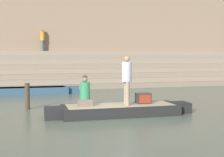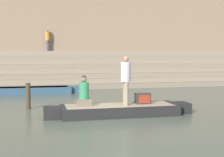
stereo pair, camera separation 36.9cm
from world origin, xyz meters
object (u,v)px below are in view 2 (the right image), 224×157
rowboat_main (119,110)px  person_rowing (84,94)px  moored_boat_shore (30,90)px  person_on_steps (47,39)px  tv_set (143,98)px  mooring_post (28,96)px  person_standing (126,77)px

rowboat_main → person_rowing: person_rowing is taller
moored_boat_shore → person_on_steps: bearing=78.8°
rowboat_main → person_on_steps: 14.69m
rowboat_main → person_on_steps: (-2.23, 14.11, 3.39)m
tv_set → mooring_post: mooring_post is taller
person_rowing → person_on_steps: size_ratio=0.67×
person_standing → tv_set: 1.15m
tv_set → person_on_steps: size_ratio=0.32×
person_standing → moored_boat_shore: bearing=129.2°
rowboat_main → person_rowing: bearing=176.3°
tv_set → moored_boat_shore: size_ratio=0.09×
rowboat_main → person_rowing: size_ratio=4.88×
rowboat_main → person_on_steps: person_on_steps is taller
person_standing → mooring_post: 4.38m
person_standing → person_rowing: bearing=-172.5°
person_standing → rowboat_main: bearing=162.3°
person_standing → moored_boat_shore: size_ratio=0.30×
mooring_post → person_on_steps: 12.32m
rowboat_main → mooring_post: bearing=144.6°
person_standing → person_rowing: 1.65m
rowboat_main → person_rowing: (-1.32, 0.04, 0.63)m
person_on_steps → person_standing: bearing=-125.7°
rowboat_main → person_on_steps: bearing=97.2°
rowboat_main → tv_set: bearing=4.0°
person_standing → mooring_post: size_ratio=1.65×
moored_boat_shore → person_on_steps: 7.48m
person_rowing → mooring_post: 3.02m
tv_set → moored_boat_shore: 8.65m
rowboat_main → mooring_post: (-3.37, 2.24, 0.33)m
person_standing → person_rowing: (-1.53, 0.17, -0.59)m
mooring_post → person_on_steps: size_ratio=0.64×
person_rowing → moored_boat_shore: size_ratio=0.19×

